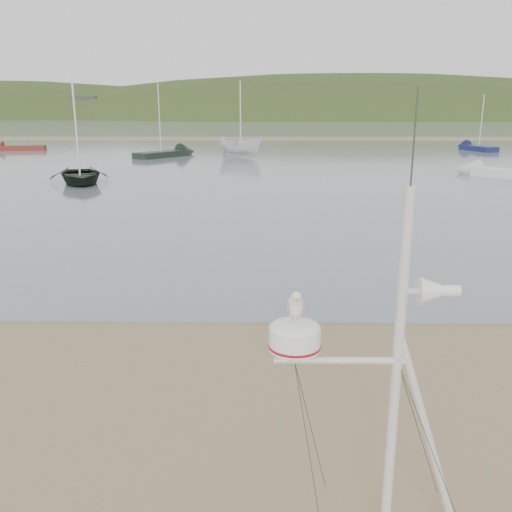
{
  "coord_description": "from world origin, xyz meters",
  "views": [
    {
      "loc": [
        1.91,
        -6.13,
        4.2
      ],
      "look_at": [
        1.82,
        1.0,
        2.24
      ],
      "focal_mm": 38.0,
      "sensor_mm": 36.0,
      "label": 1
    }
  ],
  "objects_px": {
    "sailboat_dark_mid": "(176,153)",
    "sailboat_blue_far": "(470,147)",
    "sailboat_white_near": "(488,172)",
    "dinghy_red_far": "(10,148)",
    "boat_dark": "(77,142)",
    "mast_rig": "(385,464)",
    "boat_white": "(241,130)"
  },
  "relations": [
    {
      "from": "mast_rig",
      "to": "sailboat_dark_mid",
      "type": "xyz_separation_m",
      "value": [
        -8.9,
        44.33,
        -0.75
      ]
    },
    {
      "from": "dinghy_red_far",
      "to": "sailboat_blue_far",
      "type": "bearing_deg",
      "value": 1.83
    },
    {
      "from": "mast_rig",
      "to": "boat_white",
      "type": "height_order",
      "value": "boat_white"
    },
    {
      "from": "boat_dark",
      "to": "dinghy_red_far",
      "type": "relative_size",
      "value": 0.82
    },
    {
      "from": "boat_white",
      "to": "sailboat_blue_far",
      "type": "relative_size",
      "value": 0.78
    },
    {
      "from": "boat_dark",
      "to": "dinghy_red_far",
      "type": "xyz_separation_m",
      "value": [
        -14.99,
        24.2,
        -2.06
      ]
    },
    {
      "from": "dinghy_red_far",
      "to": "mast_rig",
      "type": "bearing_deg",
      "value": -62.3
    },
    {
      "from": "mast_rig",
      "to": "dinghy_red_far",
      "type": "height_order",
      "value": "mast_rig"
    },
    {
      "from": "sailboat_dark_mid",
      "to": "dinghy_red_far",
      "type": "bearing_deg",
      "value": 161.15
    },
    {
      "from": "sailboat_dark_mid",
      "to": "dinghy_red_far",
      "type": "height_order",
      "value": "sailboat_dark_mid"
    },
    {
      "from": "dinghy_red_far",
      "to": "sailboat_white_near",
      "type": "bearing_deg",
      "value": -27.3
    },
    {
      "from": "boat_white",
      "to": "sailboat_white_near",
      "type": "distance_m",
      "value": 20.97
    },
    {
      "from": "boat_dark",
      "to": "sailboat_blue_far",
      "type": "distance_m",
      "value": 40.52
    },
    {
      "from": "boat_dark",
      "to": "sailboat_dark_mid",
      "type": "xyz_separation_m",
      "value": [
        2.51,
        18.22,
        -2.05
      ]
    },
    {
      "from": "sailboat_dark_mid",
      "to": "sailboat_blue_far",
      "type": "bearing_deg",
      "value": 14.54
    },
    {
      "from": "boat_dark",
      "to": "sailboat_white_near",
      "type": "relative_size",
      "value": 0.75
    },
    {
      "from": "sailboat_dark_mid",
      "to": "sailboat_white_near",
      "type": "xyz_separation_m",
      "value": [
        21.89,
        -14.35,
        0.0
      ]
    },
    {
      "from": "sailboat_blue_far",
      "to": "dinghy_red_far",
      "type": "bearing_deg",
      "value": -178.17
    },
    {
      "from": "boat_white",
      "to": "sailboat_dark_mid",
      "type": "relative_size",
      "value": 0.69
    },
    {
      "from": "boat_white",
      "to": "sailboat_white_near",
      "type": "height_order",
      "value": "sailboat_white_near"
    },
    {
      "from": "mast_rig",
      "to": "dinghy_red_far",
      "type": "xyz_separation_m",
      "value": [
        -26.41,
        50.31,
        -0.76
      ]
    },
    {
      "from": "boat_white",
      "to": "sailboat_blue_far",
      "type": "xyz_separation_m",
      "value": [
        22.93,
        8.48,
        -2.05
      ]
    },
    {
      "from": "boat_white",
      "to": "dinghy_red_far",
      "type": "distance_m",
      "value": 24.46
    },
    {
      "from": "sailboat_blue_far",
      "to": "sailboat_dark_mid",
      "type": "bearing_deg",
      "value": -165.46
    },
    {
      "from": "mast_rig",
      "to": "boat_dark",
      "type": "height_order",
      "value": "boat_dark"
    },
    {
      "from": "boat_dark",
      "to": "sailboat_blue_far",
      "type": "xyz_separation_m",
      "value": [
        31.27,
        25.68,
        -2.04
      ]
    },
    {
      "from": "sailboat_dark_mid",
      "to": "sailboat_white_near",
      "type": "distance_m",
      "value": 26.18
    },
    {
      "from": "sailboat_dark_mid",
      "to": "dinghy_red_far",
      "type": "xyz_separation_m",
      "value": [
        -17.51,
        5.98,
        -0.01
      ]
    },
    {
      "from": "boat_white",
      "to": "sailboat_white_near",
      "type": "relative_size",
      "value": 0.75
    },
    {
      "from": "boat_dark",
      "to": "sailboat_dark_mid",
      "type": "height_order",
      "value": "sailboat_dark_mid"
    },
    {
      "from": "mast_rig",
      "to": "sailboat_blue_far",
      "type": "xyz_separation_m",
      "value": [
        19.86,
        51.79,
        -0.75
      ]
    },
    {
      "from": "sailboat_white_near",
      "to": "boat_white",
      "type": "bearing_deg",
      "value": 140.29
    }
  ]
}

